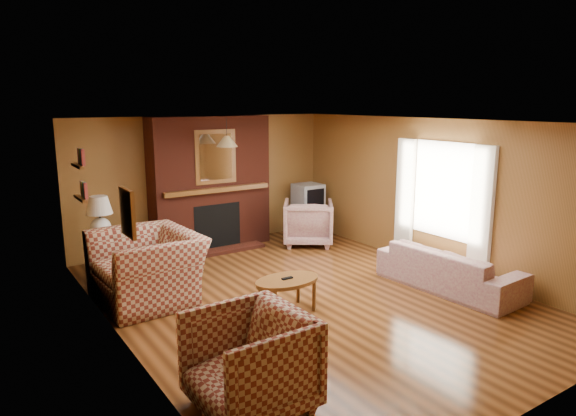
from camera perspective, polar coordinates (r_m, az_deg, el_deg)
floor at (r=7.22m, az=2.06°, el=-9.84°), size 6.50×6.50×0.00m
ceiling at (r=6.71m, az=2.22°, el=9.56°), size 6.50×6.50×0.00m
wall_back at (r=9.64m, az=-9.27°, el=2.94°), size 6.50×0.00×6.50m
wall_front at (r=4.73m, az=26.07°, el=-7.44°), size 6.50×0.00×6.50m
wall_left at (r=5.80m, az=-18.33°, el=-3.40°), size 0.00×6.50×6.50m
wall_right at (r=8.55m, az=15.85°, el=1.51°), size 0.00×6.50×6.50m
fireplace at (r=9.41m, az=-8.59°, el=2.63°), size 2.20×0.82×2.40m
window_right at (r=8.40m, az=16.64°, el=0.78°), size 0.10×1.85×2.00m
bookshelf at (r=7.55m, az=-22.07°, el=3.36°), size 0.09×0.55×0.71m
botanical_print at (r=5.45m, az=-17.37°, el=-0.52°), size 0.05×0.40×0.50m
pendant_light at (r=8.70m, az=-6.81°, el=7.37°), size 0.36×0.36×0.48m
plaid_loveseat at (r=7.21m, az=-15.39°, el=-6.35°), size 1.33×1.50×0.93m
plaid_armchair at (r=4.65m, az=-4.30°, el=-16.70°), size 0.99×0.97×0.89m
floral_sofa at (r=7.77m, az=17.48°, el=-6.42°), size 0.93×2.12×0.61m
floral_armchair at (r=9.67m, az=2.26°, el=-1.61°), size 1.26×1.27×0.84m
coffee_table at (r=6.61m, az=-0.09°, el=-8.34°), size 0.89×0.55×0.46m
side_table at (r=8.43m, az=-19.86°, el=-5.13°), size 0.48×0.48×0.62m
table_lamp at (r=8.26m, az=-20.19°, el=-0.69°), size 0.39×0.39×0.64m
tv_stand at (r=10.45m, az=2.21°, el=-1.39°), size 0.53×0.49×0.55m
crt_tv at (r=10.34m, az=2.25°, el=1.37°), size 0.53×0.52×0.48m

